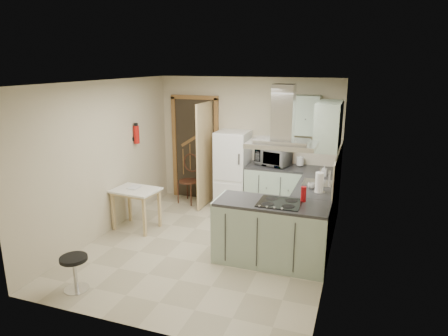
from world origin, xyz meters
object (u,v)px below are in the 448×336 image
at_px(extractor_hood, 282,144).
at_px(peninsula, 271,233).
at_px(bentwood_chair, 189,181).
at_px(drop_leaf_table, 137,209).
at_px(fridge, 233,170).
at_px(microwave, 273,157).
at_px(stool, 75,273).

bearing_deg(extractor_hood, peninsula, 180.00).
xyz_separation_m(extractor_hood, bentwood_chair, (-2.23, 1.91, -1.27)).
bearing_deg(bentwood_chair, peninsula, -30.64).
xyz_separation_m(peninsula, drop_leaf_table, (-2.43, 0.41, -0.10)).
relative_size(fridge, peninsula, 0.97).
relative_size(extractor_hood, drop_leaf_table, 1.20).
relative_size(extractor_hood, microwave, 1.51).
xyz_separation_m(fridge, bentwood_chair, (-0.91, -0.07, -0.30)).
distance_m(fridge, extractor_hood, 2.57).
distance_m(stool, microwave, 4.01).
distance_m(fridge, drop_leaf_table, 2.02).
distance_m(fridge, microwave, 0.84).
bearing_deg(drop_leaf_table, bentwood_chair, 83.69).
relative_size(bentwood_chair, stool, 1.97).
bearing_deg(bentwood_chair, extractor_hood, -29.34).
relative_size(peninsula, extractor_hood, 1.72).
height_order(peninsula, extractor_hood, extractor_hood).
distance_m(peninsula, drop_leaf_table, 2.47).
bearing_deg(bentwood_chair, stool, -79.03).
relative_size(peninsula, bentwood_chair, 1.74).
relative_size(stool, microwave, 0.76).
bearing_deg(microwave, extractor_hood, -58.87).
xyz_separation_m(fridge, drop_leaf_table, (-1.21, -1.57, -0.40)).
xyz_separation_m(fridge, peninsula, (1.22, -1.98, -0.30)).
bearing_deg(drop_leaf_table, extractor_hood, -4.22).
bearing_deg(peninsula, extractor_hood, 0.00).
bearing_deg(microwave, bentwood_chair, -160.20).
bearing_deg(peninsula, microwave, 102.38).
height_order(stool, microwave, microwave).
height_order(fridge, drop_leaf_table, fridge).
bearing_deg(fridge, drop_leaf_table, -127.53).
relative_size(drop_leaf_table, stool, 1.66).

